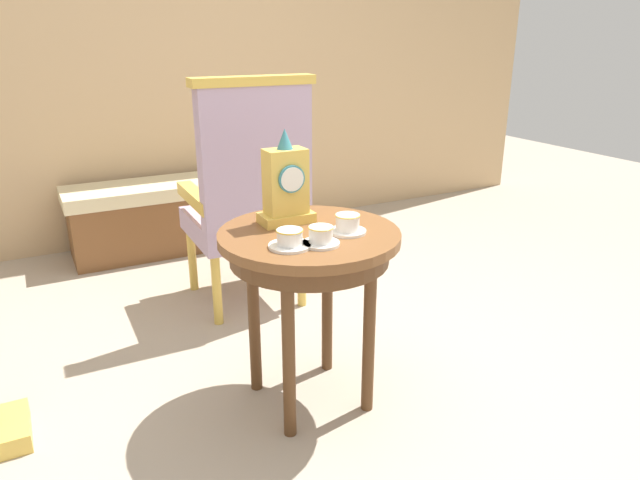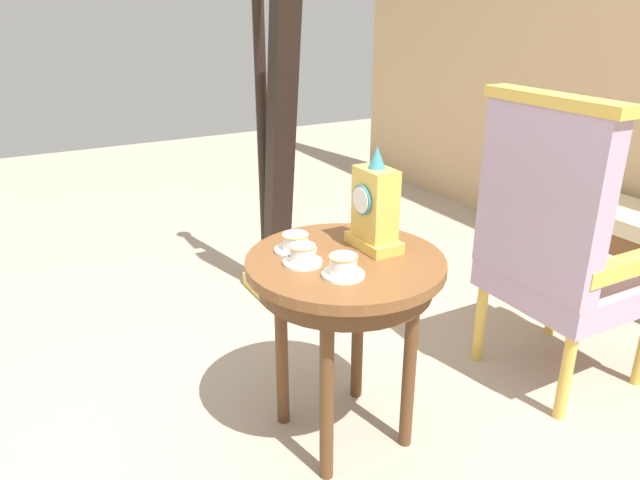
% 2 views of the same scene
% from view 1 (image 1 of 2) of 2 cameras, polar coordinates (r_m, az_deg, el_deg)
% --- Properties ---
extents(ground_plane, '(10.00, 10.00, 0.00)m').
position_cam_1_polar(ground_plane, '(2.25, 0.24, -16.21)').
color(ground_plane, tan).
extents(wall_back, '(6.00, 0.10, 2.80)m').
position_cam_1_polar(wall_back, '(3.95, -16.20, 20.23)').
color(wall_back, tan).
rests_on(wall_back, ground).
extents(side_table, '(0.63, 0.63, 0.67)m').
position_cam_1_polar(side_table, '(2.03, -1.06, -1.45)').
color(side_table, brown).
rests_on(side_table, ground).
extents(teacup_left, '(0.14, 0.14, 0.06)m').
position_cam_1_polar(teacup_left, '(1.84, -2.99, 0.06)').
color(teacup_left, white).
rests_on(teacup_left, side_table).
extents(teacup_right, '(0.12, 0.12, 0.06)m').
position_cam_1_polar(teacup_right, '(1.86, 0.08, 0.35)').
color(teacup_right, white).
rests_on(teacup_right, side_table).
extents(teacup_center, '(0.13, 0.13, 0.07)m').
position_cam_1_polar(teacup_center, '(1.97, 2.72, 1.53)').
color(teacup_center, white).
rests_on(teacup_center, side_table).
extents(mantel_clock, '(0.19, 0.11, 0.34)m').
position_cam_1_polar(mantel_clock, '(2.05, -3.37, 5.31)').
color(mantel_clock, gold).
rests_on(mantel_clock, side_table).
extents(armchair, '(0.56, 0.54, 1.14)m').
position_cam_1_polar(armchair, '(2.81, -7.00, 4.64)').
color(armchair, '#B299B7').
rests_on(armchair, ground).
extents(window_bench, '(1.15, 0.40, 0.44)m').
position_cam_1_polar(window_bench, '(3.79, -15.17, 2.27)').
color(window_bench, beige).
rests_on(window_bench, ground).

